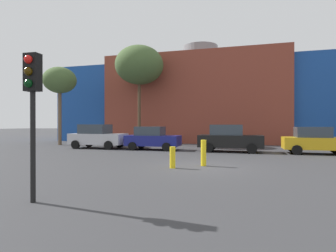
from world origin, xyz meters
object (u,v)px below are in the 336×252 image
object	(u,v)px
traffic_light_near_left	(32,93)
bollard_yellow_0	(173,157)
parked_car_2	(229,138)
bare_tree_1	(60,81)
parked_car_0	(97,136)
parked_car_1	(152,138)
bare_tree_0	(139,65)
bollard_yellow_1	(204,153)
parked_car_3	(315,141)

from	to	relation	value
traffic_light_near_left	bollard_yellow_0	xyz separation A→B (m)	(1.91, 5.88, -2.16)
parked_car_2	bare_tree_1	distance (m)	16.18
parked_car_0	parked_car_1	bearing A→B (deg)	0.00
parked_car_0	parked_car_2	bearing A→B (deg)	0.00
parked_car_0	bare_tree_0	size ratio (longest dim) A/B	0.47
parked_car_0	bollard_yellow_1	size ratio (longest dim) A/B	3.70
parked_car_3	bollard_yellow_0	size ratio (longest dim) A/B	4.33
parked_car_1	bare_tree_0	xyz separation A→B (m)	(-2.96, 4.89, 6.56)
parked_car_0	traffic_light_near_left	xyz separation A→B (m)	(6.23, -13.73, 1.69)
parked_car_2	bare_tree_0	world-z (taller)	bare_tree_0
parked_car_2	parked_car_3	distance (m)	5.30
parked_car_3	bare_tree_0	world-z (taller)	bare_tree_0
parked_car_2	parked_car_3	bearing A→B (deg)	-0.00
parked_car_1	traffic_light_near_left	size ratio (longest dim) A/B	1.11
traffic_light_near_left	parked_car_1	bearing A→B (deg)	-175.30
traffic_light_near_left	bollard_yellow_1	world-z (taller)	traffic_light_near_left
parked_car_1	bare_tree_1	size ratio (longest dim) A/B	0.56
parked_car_0	parked_car_1	size ratio (longest dim) A/B	1.09
parked_car_1	parked_car_2	world-z (taller)	parked_car_2
parked_car_3	parked_car_2	bearing A→B (deg)	180.00
parked_car_0	traffic_light_near_left	world-z (taller)	traffic_light_near_left
parked_car_3	parked_car_1	bearing A→B (deg)	180.00
parked_car_1	parked_car_0	bearing A→B (deg)	180.00
traffic_light_near_left	bare_tree_1	world-z (taller)	bare_tree_1
bare_tree_0	bollard_yellow_0	world-z (taller)	bare_tree_0
parked_car_0	bare_tree_0	bearing A→B (deg)	72.15
bare_tree_1	bollard_yellow_1	bearing A→B (deg)	-32.17
bollard_yellow_0	parked_car_1	bearing A→B (deg)	114.71
parked_car_2	parked_car_3	world-z (taller)	parked_car_2
bare_tree_1	parked_car_2	bearing A→B (deg)	-8.37
parked_car_2	bollard_yellow_0	world-z (taller)	parked_car_2
parked_car_1	parked_car_2	bearing A→B (deg)	0.00
traffic_light_near_left	bare_tree_1	xyz separation A→B (m)	(-11.38, 15.97, 3.22)
bare_tree_0	bare_tree_1	bearing A→B (deg)	-158.52
parked_car_0	parked_car_3	bearing A→B (deg)	-0.00
parked_car_0	bollard_yellow_1	distance (m)	11.59
parked_car_0	traffic_light_near_left	bearing A→B (deg)	-65.58
parked_car_2	bare_tree_1	bearing A→B (deg)	171.63
parked_car_0	bare_tree_0	distance (m)	8.27
bollard_yellow_1	parked_car_2	bearing A→B (deg)	83.56
bare_tree_1	bollard_yellow_1	world-z (taller)	bare_tree_1
traffic_light_near_left	bare_tree_0	world-z (taller)	bare_tree_0
parked_car_3	traffic_light_near_left	bearing A→B (deg)	-123.75
parked_car_2	bollard_yellow_0	bearing A→B (deg)	-104.02
bare_tree_0	bollard_yellow_1	distance (m)	15.65
traffic_light_near_left	bollard_yellow_1	size ratio (longest dim) A/B	3.05
bare_tree_0	parked_car_0	bearing A→B (deg)	-107.85
parked_car_2	traffic_light_near_left	world-z (taller)	traffic_light_near_left
parked_car_2	bare_tree_1	xyz separation A→B (m)	(-15.25, 2.24, 4.92)
bare_tree_1	bollard_yellow_1	distance (m)	17.89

